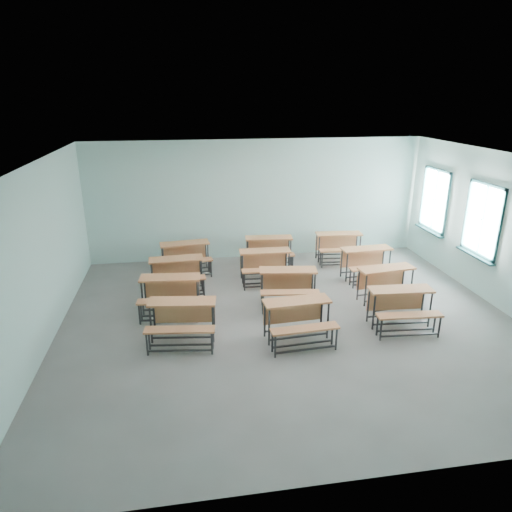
# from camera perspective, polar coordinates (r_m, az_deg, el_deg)

# --- Properties ---
(room) EXTENTS (9.04, 8.04, 3.24)m
(room) POSITION_cam_1_polar(r_m,az_deg,el_deg) (8.66, 5.00, 1.38)
(room) COLOR gray
(room) RESTS_ON ground
(desk_unit_r0c0) EXTENTS (1.32, 0.97, 0.76)m
(desk_unit_r0c0) POSITION_cam_1_polar(r_m,az_deg,el_deg) (8.42, -9.25, -7.40)
(desk_unit_r0c0) COLOR #BD7044
(desk_unit_r0c0) RESTS_ON ground
(desk_unit_r0c1) EXTENTS (1.27, 0.90, 0.76)m
(desk_unit_r0c1) POSITION_cam_1_polar(r_m,az_deg,el_deg) (8.37, 5.31, -7.38)
(desk_unit_r0c1) COLOR #BD7044
(desk_unit_r0c1) RESTS_ON ground
(desk_unit_r0c2) EXTENTS (1.27, 0.90, 0.76)m
(desk_unit_r0c2) POSITION_cam_1_polar(r_m,az_deg,el_deg) (9.23, 17.77, -5.60)
(desk_unit_r0c2) COLOR #BD7044
(desk_unit_r0c2) RESTS_ON ground
(desk_unit_r1c0) EXTENTS (1.29, 0.93, 0.76)m
(desk_unit_r1c0) POSITION_cam_1_polar(r_m,az_deg,el_deg) (9.51, -10.70, -4.20)
(desk_unit_r1c0) COLOR #BD7044
(desk_unit_r1c0) RESTS_ON ground
(desk_unit_r1c1) EXTENTS (1.32, 0.98, 0.76)m
(desk_unit_r1c1) POSITION_cam_1_polar(r_m,az_deg,el_deg) (9.76, 4.07, -3.27)
(desk_unit_r1c1) COLOR #BD7044
(desk_unit_r1c1) RESTS_ON ground
(desk_unit_r1c2) EXTENTS (1.31, 0.96, 0.76)m
(desk_unit_r1c2) POSITION_cam_1_polar(r_m,az_deg,el_deg) (10.23, 16.20, -2.92)
(desk_unit_r1c2) COLOR #BD7044
(desk_unit_r1c2) RESTS_ON ground
(desk_unit_r2c0) EXTENTS (1.26, 0.88, 0.76)m
(desk_unit_r2c0) POSITION_cam_1_polar(r_m,az_deg,el_deg) (10.54, -9.87, -1.74)
(desk_unit_r2c0) COLOR #BD7044
(desk_unit_r2c0) RESTS_ON ground
(desk_unit_r2c1) EXTENTS (1.24, 0.85, 0.76)m
(desk_unit_r2c1) POSITION_cam_1_polar(r_m,az_deg,el_deg) (10.90, 1.20, -0.70)
(desk_unit_r2c1) COLOR #BD7044
(desk_unit_r2c1) RESTS_ON ground
(desk_unit_r2c2) EXTENTS (1.27, 0.89, 0.76)m
(desk_unit_r2c2) POSITION_cam_1_polar(r_m,az_deg,el_deg) (11.39, 13.80, -0.38)
(desk_unit_r2c2) COLOR #BD7044
(desk_unit_r2c2) RESTS_ON ground
(desk_unit_r3c0) EXTENTS (1.30, 0.94, 0.76)m
(desk_unit_r3c0) POSITION_cam_1_polar(r_m,az_deg,el_deg) (11.60, -8.80, 0.33)
(desk_unit_r3c0) COLOR #BD7044
(desk_unit_r3c0) RESTS_ON ground
(desk_unit_r3c1) EXTENTS (1.29, 0.93, 0.76)m
(desk_unit_r3c1) POSITION_cam_1_polar(r_m,az_deg,el_deg) (11.90, 1.65, 1.08)
(desk_unit_r3c1) COLOR #BD7044
(desk_unit_r3c1) RESTS_ON ground
(desk_unit_r3c2) EXTENTS (1.28, 0.91, 0.76)m
(desk_unit_r3c2) POSITION_cam_1_polar(r_m,az_deg,el_deg) (12.45, 10.38, 1.60)
(desk_unit_r3c2) COLOR #BD7044
(desk_unit_r3c2) RESTS_ON ground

